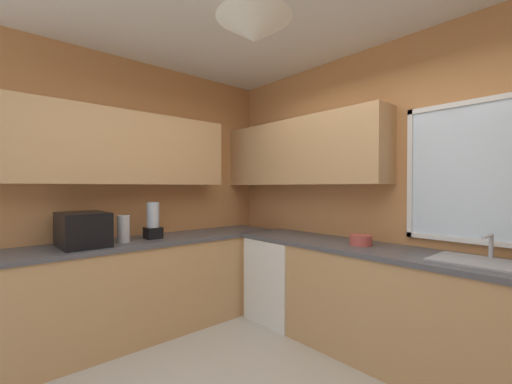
% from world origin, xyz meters
% --- Properties ---
extents(room_shell, '(4.06, 3.39, 2.81)m').
position_xyz_m(room_shell, '(-0.37, 0.48, 1.81)').
color(room_shell, '#C6844C').
rests_on(room_shell, ground_plane).
extents(counter_run_left, '(0.65, 3.00, 0.91)m').
position_xyz_m(counter_run_left, '(-1.66, 0.00, 0.46)').
color(counter_run_left, tan).
rests_on(counter_run_left, ground_plane).
extents(counter_run_back, '(3.15, 0.65, 0.91)m').
position_xyz_m(counter_run_back, '(0.21, 1.33, 0.46)').
color(counter_run_back, tan).
rests_on(counter_run_back, ground_plane).
extents(dishwasher, '(0.60, 0.60, 0.87)m').
position_xyz_m(dishwasher, '(-1.00, 1.30, 0.43)').
color(dishwasher, white).
rests_on(dishwasher, ground_plane).
extents(microwave, '(0.48, 0.36, 0.29)m').
position_xyz_m(microwave, '(-1.66, -0.50, 1.06)').
color(microwave, black).
rests_on(microwave, counter_run_left).
extents(kettle, '(0.11, 0.11, 0.25)m').
position_xyz_m(kettle, '(-1.64, -0.17, 1.04)').
color(kettle, '#B7B7BC').
rests_on(kettle, counter_run_left).
extents(sink_assembly, '(0.61, 0.40, 0.19)m').
position_xyz_m(sink_assembly, '(0.81, 1.33, 0.93)').
color(sink_assembly, '#9EA0A5').
rests_on(sink_assembly, counter_run_back).
extents(bowl, '(0.19, 0.19, 0.09)m').
position_xyz_m(bowl, '(-0.10, 1.33, 0.96)').
color(bowl, '#B74C42').
rests_on(bowl, counter_run_back).
extents(blender_appliance, '(0.15, 0.15, 0.36)m').
position_xyz_m(blender_appliance, '(-1.66, 0.13, 1.08)').
color(blender_appliance, black).
rests_on(blender_appliance, counter_run_left).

